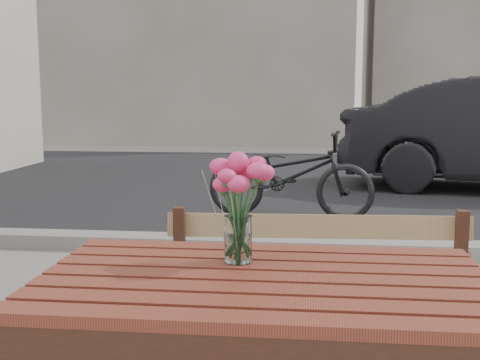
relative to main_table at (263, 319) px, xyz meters
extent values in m
cube|color=black|center=(0.19, 7.11, -0.65)|extent=(30.00, 8.00, 0.00)
cube|color=gray|center=(0.19, 3.11, -0.59)|extent=(30.00, 0.25, 0.12)
cube|color=maroon|center=(0.00, 0.00, 0.11)|extent=(1.27, 0.74, 0.03)
cube|color=black|center=(-0.58, 0.32, -0.28)|extent=(0.06, 0.06, 0.75)
cube|color=#95754D|center=(0.18, 0.74, -0.23)|extent=(1.34, 0.43, 0.03)
cube|color=#95754D|center=(0.17, 0.94, -0.01)|extent=(1.32, 0.10, 0.36)
cube|color=black|center=(-0.43, 0.86, -0.25)|extent=(0.05, 0.05, 0.80)
cube|color=black|center=(0.77, 0.93, -0.25)|extent=(0.05, 0.05, 0.80)
cylinder|color=white|center=(-0.09, 0.13, 0.20)|extent=(0.09, 0.09, 0.14)
cylinder|color=#2E6634|center=(-0.09, 0.13, 0.27)|extent=(0.05, 0.05, 0.29)
imported|color=black|center=(-0.06, 4.52, -0.20)|extent=(1.79, 0.83, 0.91)
camera|label=1|loc=(0.12, -1.63, 0.64)|focal=45.00mm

